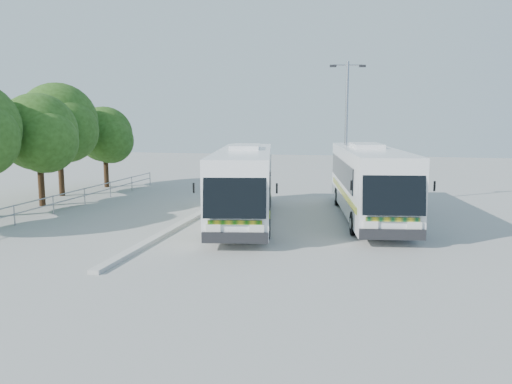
% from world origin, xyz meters
% --- Properties ---
extents(ground, '(100.00, 100.00, 0.00)m').
position_xyz_m(ground, '(0.00, 0.00, 0.00)').
color(ground, gray).
rests_on(ground, ground).
extents(kerb_divider, '(0.40, 16.00, 0.15)m').
position_xyz_m(kerb_divider, '(-2.30, 2.00, 0.07)').
color(kerb_divider, '#B2B2AD').
rests_on(kerb_divider, ground).
extents(railing, '(0.06, 22.00, 1.00)m').
position_xyz_m(railing, '(-10.00, 4.00, 0.74)').
color(railing, gray).
rests_on(railing, ground).
extents(tree_far_c, '(4.97, 4.69, 6.49)m').
position_xyz_m(tree_far_c, '(-12.12, 5.10, 4.26)').
color(tree_far_c, '#382314').
rests_on(tree_far_c, ground).
extents(tree_far_d, '(5.62, 5.30, 7.33)m').
position_xyz_m(tree_far_d, '(-13.31, 8.80, 4.82)').
color(tree_far_d, '#382314').
rests_on(tree_far_d, ground).
extents(tree_far_e, '(4.54, 4.28, 5.92)m').
position_xyz_m(tree_far_e, '(-12.63, 13.30, 3.89)').
color(tree_far_e, '#382314').
rests_on(tree_far_e, ground).
extents(coach_main, '(4.88, 12.86, 3.50)m').
position_xyz_m(coach_main, '(0.28, 3.78, 1.92)').
color(coach_main, white).
rests_on(coach_main, ground).
extents(coach_adjacent, '(4.52, 12.98, 3.54)m').
position_xyz_m(coach_adjacent, '(6.30, 5.74, 1.94)').
color(coach_adjacent, silver).
rests_on(coach_adjacent, ground).
extents(lamppost, '(1.98, 0.64, 8.19)m').
position_xyz_m(lamppost, '(4.97, 8.83, 4.52)').
color(lamppost, '#979A9F').
rests_on(lamppost, ground).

